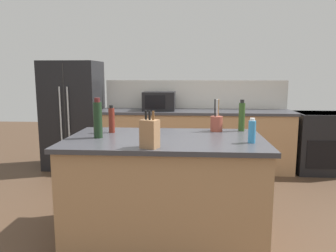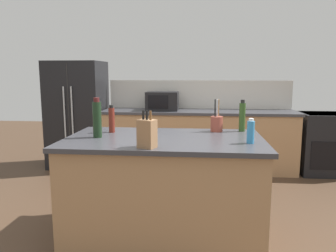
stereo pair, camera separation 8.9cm
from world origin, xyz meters
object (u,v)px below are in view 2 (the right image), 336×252
range_oven (325,143)px  microwave (162,101)px  refrigerator (78,114)px  knife_block (147,133)px  wine_bottle (97,119)px  olive_oil_bottle (242,117)px  utensil_crock (217,123)px  dish_soap_bottle (251,132)px  vinegar_bottle (112,120)px

range_oven → microwave: 2.56m
refrigerator → knife_block: bearing=-59.4°
refrigerator → wine_bottle: 2.54m
microwave → olive_oil_bottle: 2.06m
range_oven → utensil_crock: size_ratio=2.87×
knife_block → wine_bottle: bearing=167.5°
range_oven → olive_oil_bottle: (-1.48, -1.79, 0.62)m
dish_soap_bottle → wine_bottle: bearing=174.6°
refrigerator → wine_bottle: (1.07, -2.29, 0.26)m
knife_block → wine_bottle: (-0.51, 0.37, 0.06)m
refrigerator → knife_block: 3.10m
knife_block → range_oven: bearing=71.9°
knife_block → refrigerator: bearing=144.0°
range_oven → vinegar_bottle: vinegar_bottle is taller
refrigerator → range_oven: (3.88, -0.05, -0.38)m
wine_bottle → vinegar_bottle: wine_bottle is taller
refrigerator → dish_soap_bottle: bearing=-45.2°
wine_bottle → dish_soap_bottle: 1.34m
vinegar_bottle → dish_soap_bottle: (1.27, -0.39, -0.03)m
range_oven → microwave: bearing=180.0°
knife_block → olive_oil_bottle: size_ratio=0.92×
microwave → dish_soap_bottle: size_ratio=2.37×
microwave → vinegar_bottle: bearing=-97.8°
refrigerator → microwave: (1.40, -0.05, 0.23)m
refrigerator → olive_oil_bottle: bearing=-37.5°
microwave → olive_oil_bottle: bearing=-60.8°
knife_block → olive_oil_bottle: bearing=68.2°
microwave → dish_soap_bottle: bearing=-67.0°
dish_soap_bottle → range_oven: bearing=58.0°
olive_oil_bottle → wine_bottle: (-1.34, -0.45, 0.02)m
microwave → wine_bottle: wine_bottle is taller
utensil_crock → dish_soap_bottle: 0.60m
knife_block → dish_soap_bottle: 0.86m
olive_oil_bottle → dish_soap_bottle: (-0.00, -0.57, -0.05)m
dish_soap_bottle → olive_oil_bottle: bearing=89.9°
range_oven → knife_block: knife_block is taller
refrigerator → wine_bottle: bearing=-65.1°
utensil_crock → dish_soap_bottle: bearing=-65.1°
microwave → wine_bottle: bearing=-98.4°
range_oven → utensil_crock: 2.58m
olive_oil_bottle → wine_bottle: wine_bottle is taller
vinegar_bottle → refrigerator: bearing=119.0°
olive_oil_bottle → dish_soap_bottle: bearing=-90.1°
knife_block → olive_oil_bottle: 1.16m
microwave → range_oven: bearing=-0.0°
range_oven → vinegar_bottle: bearing=-144.3°
microwave → utensil_crock: utensil_crock is taller
refrigerator → utensil_crock: size_ratio=5.31×
range_oven → microwave: microwave is taller
refrigerator → utensil_crock: (2.15, -1.88, 0.17)m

